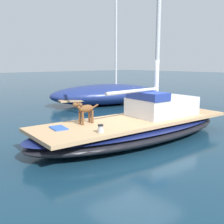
% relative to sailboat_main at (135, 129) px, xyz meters
% --- Properties ---
extents(ground_plane, '(120.00, 120.00, 0.00)m').
position_rel_sailboat_main_xyz_m(ground_plane, '(0.00, 0.00, -0.34)').
color(ground_plane, '#143347').
extents(sailboat_main, '(3.21, 7.45, 0.66)m').
position_rel_sailboat_main_xyz_m(sailboat_main, '(0.00, 0.00, 0.00)').
color(sailboat_main, black).
rests_on(sailboat_main, ground).
extents(mast_main, '(0.14, 2.27, 6.10)m').
position_rel_sailboat_main_xyz_m(mast_main, '(0.09, 0.72, 3.04)').
color(mast_main, silver).
rests_on(mast_main, sailboat_main).
extents(cabin_house, '(1.61, 2.35, 0.84)m').
position_rel_sailboat_main_xyz_m(cabin_house, '(0.12, 1.11, 0.67)').
color(cabin_house, silver).
rests_on(cabin_house, sailboat_main).
extents(dog_brown, '(0.25, 0.94, 0.70)m').
position_rel_sailboat_main_xyz_m(dog_brown, '(-0.52, -1.58, 0.75)').
color(dog_brown, brown).
rests_on(dog_brown, sailboat_main).
extents(deck_winch, '(0.16, 0.16, 0.21)m').
position_rel_sailboat_main_xyz_m(deck_winch, '(0.54, -1.88, 0.42)').
color(deck_winch, '#B7B7BC').
rests_on(deck_winch, sailboat_main).
extents(deck_towel, '(0.62, 0.46, 0.03)m').
position_rel_sailboat_main_xyz_m(deck_towel, '(-0.56, -2.44, 0.34)').
color(deck_towel, blue).
rests_on(deck_towel, sailboat_main).
extents(moored_boat_port_side, '(4.63, 7.08, 7.34)m').
position_rel_sailboat_main_xyz_m(moored_boat_port_side, '(-6.17, 4.13, 0.27)').
color(moored_boat_port_side, navy).
rests_on(moored_boat_port_side, ground).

